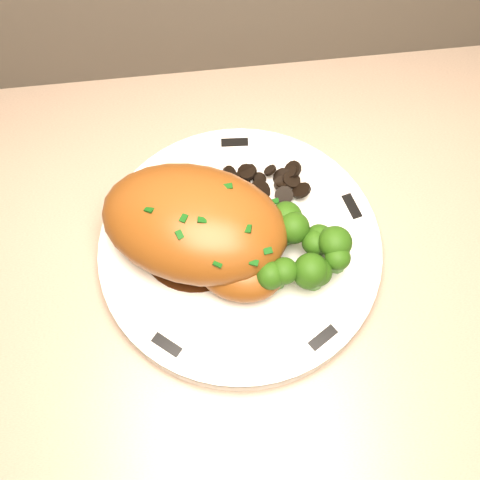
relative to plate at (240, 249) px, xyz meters
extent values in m
cylinder|color=white|center=(0.00, 0.00, 0.00)|extent=(0.27, 0.27, 0.02)
cube|color=black|center=(0.11, 0.03, 0.01)|extent=(0.02, 0.03, 0.00)
cube|color=black|center=(0.01, 0.11, 0.01)|extent=(0.03, 0.01, 0.00)
cube|color=black|center=(-0.10, 0.04, 0.01)|extent=(0.02, 0.03, 0.00)
cube|color=black|center=(-0.07, -0.09, 0.01)|extent=(0.03, 0.02, 0.00)
cube|color=black|center=(0.06, -0.10, 0.01)|extent=(0.03, 0.02, 0.00)
cylinder|color=#37190A|center=(-0.04, 0.01, 0.01)|extent=(0.10, 0.10, 0.00)
ellipsoid|color=brown|center=(-0.04, 0.01, 0.04)|extent=(0.19, 0.17, 0.06)
ellipsoid|color=brown|center=(0.00, -0.03, 0.03)|extent=(0.09, 0.08, 0.04)
cube|color=#0D3F0D|center=(-0.08, 0.03, 0.07)|extent=(0.01, 0.01, 0.00)
cube|color=#0D3F0D|center=(-0.06, 0.03, 0.07)|extent=(0.01, 0.01, 0.00)
cube|color=#0D3F0D|center=(-0.05, 0.02, 0.07)|extent=(0.01, 0.01, 0.00)
cube|color=#0D3F0D|center=(-0.03, 0.01, 0.07)|extent=(0.01, 0.01, 0.00)
cube|color=#0D3F0D|center=(-0.01, 0.00, 0.07)|extent=(0.01, 0.01, 0.00)
cube|color=#0D3F0D|center=(0.01, 0.00, 0.07)|extent=(0.01, 0.01, 0.00)
cylinder|color=black|center=(0.06, 0.06, 0.01)|extent=(0.01, 0.01, 0.01)
cylinder|color=black|center=(0.06, 0.07, 0.01)|extent=(0.02, 0.02, 0.01)
cylinder|color=black|center=(0.05, 0.07, 0.02)|extent=(0.02, 0.02, 0.01)
cylinder|color=black|center=(0.05, 0.08, 0.01)|extent=(0.02, 0.02, 0.01)
cylinder|color=black|center=(0.04, 0.08, 0.01)|extent=(0.02, 0.02, 0.01)
cylinder|color=black|center=(0.03, 0.08, 0.02)|extent=(0.01, 0.02, 0.01)
cylinder|color=black|center=(0.02, 0.08, 0.01)|extent=(0.02, 0.02, 0.01)
cylinder|color=black|center=(0.02, 0.08, 0.01)|extent=(0.02, 0.02, 0.00)
cylinder|color=black|center=(0.01, 0.07, 0.02)|extent=(0.02, 0.02, 0.01)
cylinder|color=black|center=(0.01, 0.07, 0.01)|extent=(0.02, 0.02, 0.01)
cylinder|color=black|center=(0.00, 0.06, 0.01)|extent=(0.02, 0.02, 0.01)
cylinder|color=black|center=(0.01, 0.06, 0.02)|extent=(0.02, 0.02, 0.01)
cylinder|color=black|center=(0.01, 0.05, 0.01)|extent=(0.02, 0.02, 0.01)
cylinder|color=black|center=(0.02, 0.05, 0.01)|extent=(0.03, 0.03, 0.01)
cylinder|color=black|center=(0.02, 0.04, 0.02)|extent=(0.02, 0.02, 0.01)
cylinder|color=black|center=(0.03, 0.04, 0.01)|extent=(0.02, 0.02, 0.02)
cylinder|color=black|center=(0.04, 0.04, 0.01)|extent=(0.02, 0.02, 0.01)
cylinder|color=black|center=(0.05, 0.05, 0.02)|extent=(0.03, 0.03, 0.01)
cylinder|color=black|center=(0.05, 0.05, 0.01)|extent=(0.03, 0.03, 0.01)
cylinder|color=black|center=(0.06, 0.06, 0.01)|extent=(0.03, 0.03, 0.01)
cylinder|color=#4E8639|center=(0.01, -0.01, 0.02)|extent=(0.02, 0.02, 0.02)
sphere|color=#143507|center=(0.01, -0.01, 0.04)|extent=(0.03, 0.03, 0.03)
cylinder|color=#4E8639|center=(0.04, 0.00, 0.02)|extent=(0.02, 0.02, 0.02)
sphere|color=#143507|center=(0.04, 0.00, 0.04)|extent=(0.03, 0.03, 0.03)
cylinder|color=#4E8639|center=(0.07, -0.01, 0.02)|extent=(0.02, 0.02, 0.02)
sphere|color=#143507|center=(0.07, -0.01, 0.04)|extent=(0.03, 0.03, 0.03)
cylinder|color=#4E8639|center=(0.03, -0.04, 0.02)|extent=(0.02, 0.02, 0.02)
sphere|color=#143507|center=(0.03, -0.04, 0.04)|extent=(0.03, 0.03, 0.03)
cylinder|color=#4E8639|center=(0.06, -0.04, 0.02)|extent=(0.02, 0.02, 0.02)
sphere|color=#143507|center=(0.06, -0.04, 0.04)|extent=(0.03, 0.03, 0.03)
cylinder|color=#4E8639|center=(0.08, -0.03, 0.02)|extent=(0.02, 0.02, 0.02)
sphere|color=#143507|center=(0.08, -0.03, 0.04)|extent=(0.03, 0.03, 0.03)
camera|label=1|loc=(-0.03, -0.23, 0.50)|focal=45.00mm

